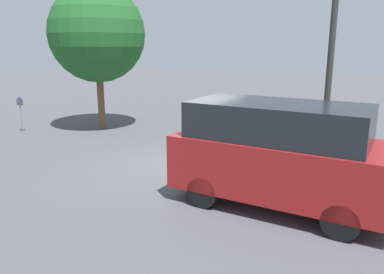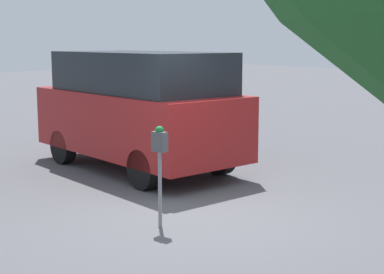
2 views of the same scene
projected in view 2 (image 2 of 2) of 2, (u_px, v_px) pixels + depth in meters
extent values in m
plane|color=#4C4C51|center=(188.00, 216.00, 8.28)|extent=(80.00, 80.00, 0.00)
cylinder|color=gray|center=(160.00, 190.00, 7.72)|extent=(0.05, 0.05, 1.02)
cube|color=#47474C|center=(160.00, 142.00, 7.61)|extent=(0.22, 0.15, 0.26)
sphere|color=#14662D|center=(159.00, 130.00, 7.59)|extent=(0.11, 0.11, 0.11)
cube|color=maroon|center=(138.00, 122.00, 11.22)|extent=(4.50, 2.00, 1.16)
cube|color=black|center=(140.00, 72.00, 10.99)|extent=(3.60, 1.84, 0.74)
cube|color=orange|center=(54.00, 134.00, 12.53)|extent=(0.08, 0.12, 0.20)
cylinder|color=black|center=(63.00, 147.00, 11.81)|extent=(0.68, 0.24, 0.68)
cylinder|color=black|center=(134.00, 138.00, 12.91)|extent=(0.68, 0.24, 0.68)
cylinder|color=black|center=(144.00, 169.00, 9.72)|extent=(0.68, 0.24, 0.68)
cylinder|color=black|center=(220.00, 156.00, 10.82)|extent=(0.68, 0.24, 0.68)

